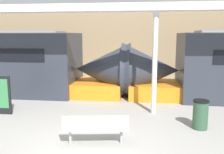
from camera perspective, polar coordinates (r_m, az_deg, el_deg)
ground_plane at (r=6.84m, az=-5.76°, el=-16.40°), size 60.00×60.00×0.00m
station_wall at (r=17.30m, az=2.44°, el=7.88°), size 56.00×0.20×5.00m
bench_near at (r=6.96m, az=-3.77°, el=-11.27°), size 1.83×0.70×0.86m
trash_bin at (r=8.57m, az=19.55°, el=-8.06°), size 0.50×0.50×0.95m
support_column_near at (r=9.52m, az=9.73°, el=3.01°), size 0.19×0.19×3.86m
canopy_beam at (r=9.52m, az=10.10°, el=15.49°), size 28.00×0.60×0.28m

